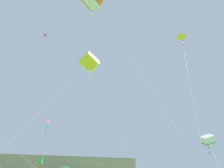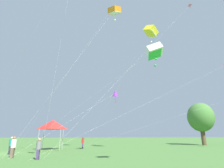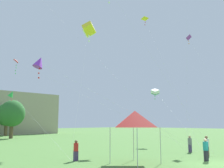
% 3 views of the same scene
% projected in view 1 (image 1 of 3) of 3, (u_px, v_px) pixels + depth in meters
% --- Properties ---
extents(kite_pink_delta_0, '(9.61, 21.78, 25.19)m').
position_uv_depth(kite_pink_delta_0, '(47.00, 37.00, 32.21)').
color(kite_pink_delta_0, silver).
rests_on(kite_pink_delta_0, ground).
extents(kite_white_box_1, '(7.97, 11.52, 7.76)m').
position_uv_depth(kite_white_box_1, '(208.00, 140.00, 17.20)').
color(kite_white_box_1, silver).
rests_on(kite_white_box_1, ground).
extents(kite_yellow_box_2, '(9.34, 9.41, 15.98)m').
position_uv_depth(kite_yellow_box_2, '(89.00, 62.00, 21.52)').
color(kite_yellow_box_2, silver).
rests_on(kite_yellow_box_2, ground).
extents(kite_orange_box_4, '(4.49, 10.84, 19.05)m').
position_uv_depth(kite_orange_box_4, '(92.00, 0.00, 18.66)').
color(kite_orange_box_4, silver).
rests_on(kite_orange_box_4, ground).
extents(kite_red_delta_5, '(8.39, 26.43, 13.05)m').
position_uv_depth(kite_red_delta_5, '(48.00, 122.00, 31.31)').
color(kite_red_delta_5, silver).
rests_on(kite_red_delta_5, ground).
extents(kite_green_diamond_7, '(5.08, 23.82, 8.05)m').
position_uv_depth(kite_green_diamond_7, '(41.00, 159.00, 29.78)').
color(kite_green_diamond_7, silver).
rests_on(kite_green_diamond_7, ground).
extents(kite_yellow_delta_9, '(10.54, 14.13, 19.29)m').
position_uv_depth(kite_yellow_delta_9, '(182.00, 37.00, 24.21)').
color(kite_yellow_delta_9, silver).
rests_on(kite_yellow_delta_9, ground).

